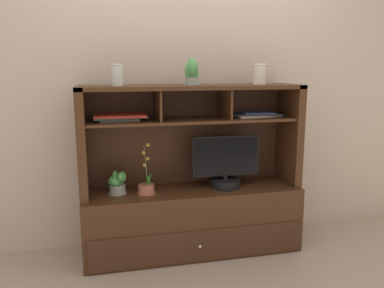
{
  "coord_description": "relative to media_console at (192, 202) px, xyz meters",
  "views": [
    {
      "loc": [
        -0.66,
        -2.82,
        1.43
      ],
      "look_at": [
        0.0,
        0.0,
        0.86
      ],
      "focal_mm": 36.29,
      "sensor_mm": 36.0,
      "label": 1
    }
  ],
  "objects": [
    {
      "name": "ceramic_vase",
      "position": [
        -0.54,
        -0.01,
        0.99
      ],
      "size": [
        0.09,
        0.09,
        0.15
      ],
      "color": "silver",
      "rests_on": "media_console"
    },
    {
      "name": "back_wall",
      "position": [
        0.0,
        0.27,
        1.01
      ],
      "size": [
        6.0,
        0.02,
        2.8
      ],
      "primitive_type": "cube",
      "color": "beige",
      "rests_on": "ground"
    },
    {
      "name": "potted_succulent",
      "position": [
        -0.0,
        -0.01,
        1.0
      ],
      "size": [
        0.11,
        0.11,
        0.2
      ],
      "color": "gray",
      "rests_on": "media_console"
    },
    {
      "name": "tv_monitor",
      "position": [
        0.26,
        -0.04,
        0.28
      ],
      "size": [
        0.53,
        0.23,
        0.41
      ],
      "color": "black",
      "rests_on": "media_console"
    },
    {
      "name": "media_console",
      "position": [
        0.0,
        0.0,
        0.0
      ],
      "size": [
        1.67,
        0.51,
        1.3
      ],
      "color": "#412514",
      "rests_on": "ground"
    },
    {
      "name": "potted_fern",
      "position": [
        -0.57,
        -0.0,
        0.19
      ],
      "size": [
        0.14,
        0.14,
        0.17
      ],
      "color": "gray",
      "rests_on": "media_console"
    },
    {
      "name": "magazine_stack_left",
      "position": [
        0.53,
        0.04,
        0.67
      ],
      "size": [
        0.42,
        0.26,
        0.03
      ],
      "color": "beige",
      "rests_on": "media_console"
    },
    {
      "name": "floor_plane",
      "position": [
        0.0,
        -0.01,
        -0.4
      ],
      "size": [
        6.0,
        6.0,
        0.02
      ],
      "primitive_type": "cube",
      "color": "tan",
      "rests_on": "ground"
    },
    {
      "name": "potted_orchid",
      "position": [
        -0.36,
        -0.05,
        0.17
      ],
      "size": [
        0.14,
        0.14,
        0.38
      ],
      "color": "#BA6950",
      "rests_on": "media_console"
    },
    {
      "name": "magazine_stack_centre",
      "position": [
        -0.53,
        0.01,
        0.68
      ],
      "size": [
        0.4,
        0.24,
        0.05
      ],
      "color": "slate",
      "rests_on": "media_console"
    },
    {
      "name": "accent_vase",
      "position": [
        0.54,
        0.01,
        0.99
      ],
      "size": [
        0.1,
        0.1,
        0.16
      ],
      "color": "silver",
      "rests_on": "media_console"
    }
  ]
}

